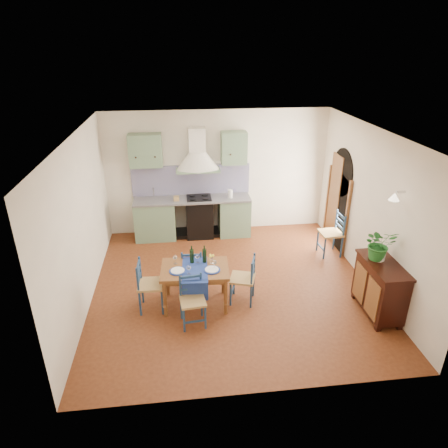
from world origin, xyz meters
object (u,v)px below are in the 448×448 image
(chair_near, at_px, (192,300))
(sideboard, at_px, (380,286))
(dining_table, at_px, (195,272))
(potted_plant, at_px, (379,244))

(chair_near, height_order, sideboard, sideboard)
(dining_table, distance_m, chair_near, 0.54)
(potted_plant, bearing_deg, dining_table, 171.46)
(sideboard, relative_size, potted_plant, 1.98)
(dining_table, bearing_deg, potted_plant, -8.54)
(chair_near, distance_m, potted_plant, 3.08)
(chair_near, height_order, potted_plant, potted_plant)
(dining_table, bearing_deg, chair_near, -98.76)
(chair_near, xyz_separation_m, sideboard, (3.02, -0.10, 0.08))
(sideboard, bearing_deg, dining_table, 168.65)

